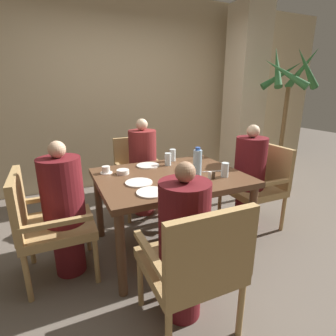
{
  "coord_description": "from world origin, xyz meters",
  "views": [
    {
      "loc": [
        -0.94,
        -2.05,
        1.49
      ],
      "look_at": [
        0.0,
        0.05,
        0.78
      ],
      "focal_mm": 28.0,
      "sensor_mm": 36.0,
      "label": 1
    }
  ],
  "objects_px": {
    "glass_tall_mid": "(173,155)",
    "glass_tall_far": "(168,159)",
    "plate_main_left": "(139,183)",
    "chair_far_side": "(140,171)",
    "water_bottle": "(197,162)",
    "diner_in_left_chair": "(64,208)",
    "teacup_with_saucer": "(106,170)",
    "glass_tall_near": "(225,170)",
    "diner_in_near_chair": "(184,242)",
    "plate_dessert_center": "(148,165)",
    "chair_near_corner": "(195,262)",
    "diner_in_far_chair": "(143,167)",
    "diner_in_right_chair": "(249,177)",
    "plate_main_right": "(151,192)",
    "bowl_small": "(123,172)",
    "chair_left_side": "(46,220)",
    "potted_palm": "(281,144)",
    "chair_right_side": "(258,182)"
  },
  "relations": [
    {
      "from": "chair_right_side",
      "to": "diner_in_far_chair",
      "type": "bearing_deg",
      "value": 143.83
    },
    {
      "from": "bowl_small",
      "to": "diner_in_left_chair",
      "type": "bearing_deg",
      "value": -159.37
    },
    {
      "from": "chair_left_side",
      "to": "water_bottle",
      "type": "height_order",
      "value": "water_bottle"
    },
    {
      "from": "plate_main_left",
      "to": "glass_tall_mid",
      "type": "height_order",
      "value": "glass_tall_mid"
    },
    {
      "from": "teacup_with_saucer",
      "to": "glass_tall_near",
      "type": "height_order",
      "value": "glass_tall_near"
    },
    {
      "from": "potted_palm",
      "to": "glass_tall_mid",
      "type": "distance_m",
      "value": 1.78
    },
    {
      "from": "plate_dessert_center",
      "to": "chair_near_corner",
      "type": "bearing_deg",
      "value": -97.63
    },
    {
      "from": "chair_far_side",
      "to": "glass_tall_mid",
      "type": "bearing_deg",
      "value": -65.81
    },
    {
      "from": "chair_near_corner",
      "to": "water_bottle",
      "type": "xyz_separation_m",
      "value": [
        0.48,
        0.81,
        0.35
      ]
    },
    {
      "from": "diner_in_near_chair",
      "to": "glass_tall_near",
      "type": "bearing_deg",
      "value": 38.01
    },
    {
      "from": "glass_tall_far",
      "to": "plate_dessert_center",
      "type": "bearing_deg",
      "value": 163.75
    },
    {
      "from": "chair_left_side",
      "to": "chair_right_side",
      "type": "relative_size",
      "value": 1.0
    },
    {
      "from": "diner_in_far_chair",
      "to": "water_bottle",
      "type": "xyz_separation_m",
      "value": [
        0.22,
        -0.88,
        0.25
      ]
    },
    {
      "from": "glass_tall_mid",
      "to": "plate_dessert_center",
      "type": "bearing_deg",
      "value": -165.83
    },
    {
      "from": "diner_in_right_chair",
      "to": "chair_near_corner",
      "type": "bearing_deg",
      "value": -142.17
    },
    {
      "from": "chair_right_side",
      "to": "diner_in_right_chair",
      "type": "height_order",
      "value": "diner_in_right_chair"
    },
    {
      "from": "diner_in_left_chair",
      "to": "chair_far_side",
      "type": "relative_size",
      "value": 1.25
    },
    {
      "from": "potted_palm",
      "to": "water_bottle",
      "type": "height_order",
      "value": "potted_palm"
    },
    {
      "from": "plate_main_left",
      "to": "glass_tall_far",
      "type": "height_order",
      "value": "glass_tall_far"
    },
    {
      "from": "diner_in_right_chair",
      "to": "plate_main_right",
      "type": "bearing_deg",
      "value": -164.74
    },
    {
      "from": "potted_palm",
      "to": "glass_tall_mid",
      "type": "relative_size",
      "value": 15.95
    },
    {
      "from": "chair_left_side",
      "to": "plate_main_right",
      "type": "distance_m",
      "value": 0.86
    },
    {
      "from": "plate_main_left",
      "to": "glass_tall_mid",
      "type": "xyz_separation_m",
      "value": [
        0.55,
        0.52,
        0.06
      ]
    },
    {
      "from": "diner_in_left_chair",
      "to": "potted_palm",
      "type": "height_order",
      "value": "potted_palm"
    },
    {
      "from": "potted_palm",
      "to": "plate_main_right",
      "type": "distance_m",
      "value": 2.48
    },
    {
      "from": "plate_main_right",
      "to": "glass_tall_far",
      "type": "height_order",
      "value": "glass_tall_far"
    },
    {
      "from": "diner_in_near_chair",
      "to": "teacup_with_saucer",
      "type": "relative_size",
      "value": 9.55
    },
    {
      "from": "diner_in_near_chair",
      "to": "plate_main_right",
      "type": "relative_size",
      "value": 4.77
    },
    {
      "from": "diner_in_far_chair",
      "to": "glass_tall_far",
      "type": "relative_size",
      "value": 9.07
    },
    {
      "from": "potted_palm",
      "to": "glass_tall_near",
      "type": "height_order",
      "value": "potted_palm"
    },
    {
      "from": "diner_in_left_chair",
      "to": "diner_in_right_chair",
      "type": "distance_m",
      "value": 1.84
    },
    {
      "from": "chair_far_side",
      "to": "glass_tall_mid",
      "type": "xyz_separation_m",
      "value": [
        0.22,
        -0.49,
        0.29
      ]
    },
    {
      "from": "chair_right_side",
      "to": "potted_palm",
      "type": "distance_m",
      "value": 1.13
    },
    {
      "from": "bowl_small",
      "to": "water_bottle",
      "type": "distance_m",
      "value": 0.68
    },
    {
      "from": "bowl_small",
      "to": "glass_tall_near",
      "type": "distance_m",
      "value": 0.92
    },
    {
      "from": "water_bottle",
      "to": "diner_in_far_chair",
      "type": "bearing_deg",
      "value": 104.08
    },
    {
      "from": "chair_near_corner",
      "to": "diner_in_near_chair",
      "type": "relative_size",
      "value": 0.83
    },
    {
      "from": "chair_far_side",
      "to": "glass_tall_far",
      "type": "height_order",
      "value": "chair_far_side"
    },
    {
      "from": "diner_in_right_chair",
      "to": "glass_tall_near",
      "type": "distance_m",
      "value": 0.6
    },
    {
      "from": "potted_palm",
      "to": "plate_main_right",
      "type": "bearing_deg",
      "value": -157.87
    },
    {
      "from": "plate_main_left",
      "to": "glass_tall_far",
      "type": "xyz_separation_m",
      "value": [
        0.43,
        0.38,
        0.06
      ]
    },
    {
      "from": "diner_in_near_chair",
      "to": "glass_tall_mid",
      "type": "distance_m",
      "value": 1.31
    },
    {
      "from": "chair_far_side",
      "to": "bowl_small",
      "type": "bearing_deg",
      "value": -118.34
    },
    {
      "from": "bowl_small",
      "to": "glass_tall_near",
      "type": "relative_size",
      "value": 0.89
    },
    {
      "from": "water_bottle",
      "to": "diner_in_left_chair",
      "type": "bearing_deg",
      "value": 174.89
    },
    {
      "from": "glass_tall_mid",
      "to": "glass_tall_far",
      "type": "relative_size",
      "value": 1.0
    },
    {
      "from": "diner_in_near_chair",
      "to": "glass_tall_far",
      "type": "bearing_deg",
      "value": 71.05
    },
    {
      "from": "diner_in_left_chair",
      "to": "plate_dessert_center",
      "type": "bearing_deg",
      "value": 22.64
    },
    {
      "from": "chair_right_side",
      "to": "glass_tall_far",
      "type": "distance_m",
      "value": 1.04
    },
    {
      "from": "chair_far_side",
      "to": "diner_in_far_chair",
      "type": "relative_size",
      "value": 0.78
    }
  ]
}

